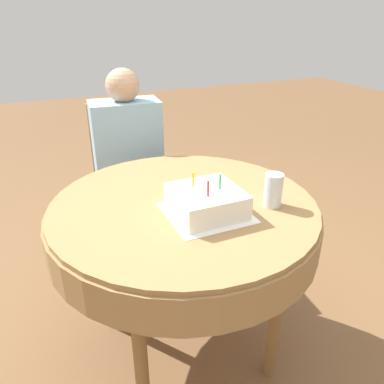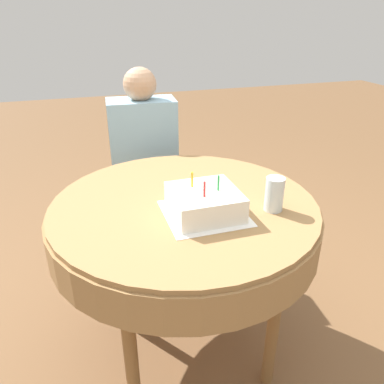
{
  "view_description": "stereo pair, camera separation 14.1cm",
  "coord_description": "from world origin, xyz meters",
  "px_view_note": "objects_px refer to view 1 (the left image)",
  "views": [
    {
      "loc": [
        -0.49,
        -1.19,
        1.45
      ],
      "look_at": [
        0.02,
        -0.03,
        0.83
      ],
      "focal_mm": 35.0,
      "sensor_mm": 36.0,
      "label": 1
    },
    {
      "loc": [
        -0.36,
        -1.24,
        1.45
      ],
      "look_at": [
        0.02,
        -0.03,
        0.83
      ],
      "focal_mm": 35.0,
      "sensor_mm": 36.0,
      "label": 2
    }
  ],
  "objects_px": {
    "chair": "(128,179)",
    "person": "(129,155)",
    "birthday_cake": "(206,201)",
    "drinking_glass": "(273,190)"
  },
  "relations": [
    {
      "from": "chair",
      "to": "drinking_glass",
      "type": "distance_m",
      "value": 1.14
    },
    {
      "from": "chair",
      "to": "birthday_cake",
      "type": "bearing_deg",
      "value": -82.47
    },
    {
      "from": "chair",
      "to": "drinking_glass",
      "type": "xyz_separation_m",
      "value": [
        0.3,
        -1.05,
        0.33
      ]
    },
    {
      "from": "chair",
      "to": "drinking_glass",
      "type": "height_order",
      "value": "chair"
    },
    {
      "from": "person",
      "to": "birthday_cake",
      "type": "distance_m",
      "value": 0.91
    },
    {
      "from": "chair",
      "to": "person",
      "type": "xyz_separation_m",
      "value": [
        -0.01,
        -0.1,
        0.19
      ]
    },
    {
      "from": "birthday_cake",
      "to": "drinking_glass",
      "type": "relative_size",
      "value": 1.86
    },
    {
      "from": "chair",
      "to": "person",
      "type": "relative_size",
      "value": 0.82
    },
    {
      "from": "birthday_cake",
      "to": "chair",
      "type": "bearing_deg",
      "value": 92.57
    },
    {
      "from": "person",
      "to": "drinking_glass",
      "type": "bearing_deg",
      "value": -67.11
    }
  ]
}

